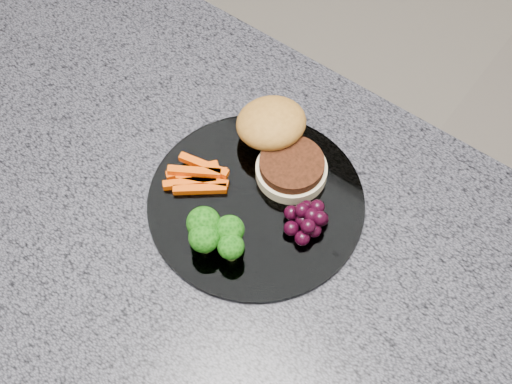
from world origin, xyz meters
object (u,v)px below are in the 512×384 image
burger (278,141)px  grape_bunch (307,219)px  island_cabinet (211,355)px  plate (256,202)px

burger → grape_bunch: bearing=-14.2°
island_cabinet → burger: burger is taller
plate → grape_bunch: grape_bunch is taller
island_cabinet → burger: 0.52m
plate → burger: 0.08m
island_cabinet → burger: bearing=80.4°
island_cabinet → grape_bunch: 0.51m
plate → grape_bunch: 0.07m
island_cabinet → plate: 0.48m
burger → grape_bunch: burger is taller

